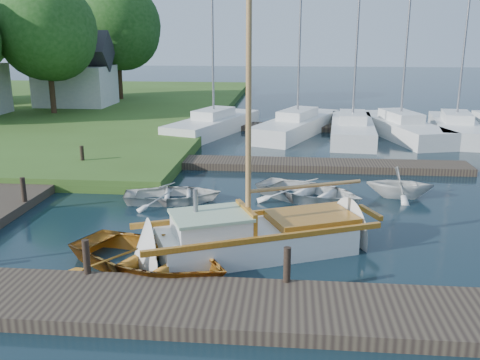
# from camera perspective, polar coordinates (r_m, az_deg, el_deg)

# --- Properties ---
(ground) EXTENTS (160.00, 160.00, 0.00)m
(ground) POSITION_cam_1_polar(r_m,az_deg,el_deg) (16.75, 0.00, -3.96)
(ground) COLOR black
(ground) RESTS_ON ground
(near_dock) EXTENTS (18.00, 2.20, 0.30)m
(near_dock) POSITION_cam_1_polar(r_m,az_deg,el_deg) (11.23, -2.96, -13.36)
(near_dock) COLOR #2F251F
(near_dock) RESTS_ON ground
(left_dock) EXTENTS (2.20, 18.00, 0.30)m
(left_dock) POSITION_cam_1_polar(r_m,az_deg,el_deg) (20.83, -21.92, -0.79)
(left_dock) COLOR #2F251F
(left_dock) RESTS_ON ground
(far_dock) EXTENTS (14.00, 1.60, 0.30)m
(far_dock) POSITION_cam_1_polar(r_m,az_deg,el_deg) (22.89, 6.53, 1.63)
(far_dock) COLOR #2F251F
(far_dock) RESTS_ON ground
(pontoon) EXTENTS (30.00, 1.60, 0.30)m
(pontoon) POSITION_cam_1_polar(r_m,az_deg,el_deg) (33.30, 20.22, 5.10)
(pontoon) COLOR #2F251F
(pontoon) RESTS_ON ground
(mooring_post_1) EXTENTS (0.16, 0.16, 0.80)m
(mooring_post_1) POSITION_cam_1_polar(r_m,az_deg,el_deg) (12.61, -16.07, -7.87)
(mooring_post_1) COLOR black
(mooring_post_1) RESTS_ON near_dock
(mooring_post_2) EXTENTS (0.16, 0.16, 0.80)m
(mooring_post_2) POSITION_cam_1_polar(r_m,az_deg,el_deg) (11.78, 5.04, -8.98)
(mooring_post_2) COLOR black
(mooring_post_2) RESTS_ON near_dock
(mooring_post_4) EXTENTS (0.16, 0.16, 0.80)m
(mooring_post_4) POSITION_cam_1_polar(r_m,az_deg,el_deg) (18.53, -22.10, -0.95)
(mooring_post_4) COLOR black
(mooring_post_4) RESTS_ON left_dock
(mooring_post_5) EXTENTS (0.16, 0.16, 0.80)m
(mooring_post_5) POSITION_cam_1_polar(r_m,az_deg,el_deg) (22.93, -16.48, 2.53)
(mooring_post_5) COLOR black
(mooring_post_5) RESTS_ON left_dock
(sailboat) EXTENTS (7.34, 4.65, 9.83)m
(sailboat) POSITION_cam_1_polar(r_m,az_deg,el_deg) (14.08, 2.28, -6.33)
(sailboat) COLOR white
(sailboat) RESTS_ON ground
(dinghy) EXTENTS (5.20, 4.58, 0.89)m
(dinghy) POSITION_cam_1_polar(r_m,az_deg,el_deg) (13.16, -9.59, -7.65)
(dinghy) COLOR #8C5913
(dinghy) RESTS_ON ground
(tender_a) EXTENTS (3.64, 2.89, 0.68)m
(tender_a) POSITION_cam_1_polar(r_m,az_deg,el_deg) (18.31, -7.17, -1.28)
(tender_a) COLOR white
(tender_a) RESTS_ON ground
(tender_c) EXTENTS (4.67, 4.27, 0.79)m
(tender_c) POSITION_cam_1_polar(r_m,az_deg,el_deg) (18.47, 7.44, -0.96)
(tender_c) COLOR white
(tender_c) RESTS_ON ground
(tender_d) EXTENTS (2.43, 2.15, 1.19)m
(tender_d) POSITION_cam_1_polar(r_m,az_deg,el_deg) (19.39, 16.72, -0.09)
(tender_d) COLOR white
(tender_d) RESTS_ON ground
(marina_boat_0) EXTENTS (4.82, 8.30, 10.24)m
(marina_boat_0) POSITION_cam_1_polar(r_m,az_deg,el_deg) (30.80, -2.81, 6.04)
(marina_boat_0) COLOR white
(marina_boat_0) RESTS_ON ground
(marina_boat_1) EXTENTS (5.30, 8.99, 10.16)m
(marina_boat_1) POSITION_cam_1_polar(r_m,az_deg,el_deg) (30.78, 6.13, 5.96)
(marina_boat_1) COLOR white
(marina_boat_1) RESTS_ON ground
(marina_boat_2) EXTENTS (2.88, 8.24, 10.68)m
(marina_boat_2) POSITION_cam_1_polar(r_m,az_deg,el_deg) (30.00, 11.87, 5.49)
(marina_boat_2) COLOR white
(marina_boat_2) RESTS_ON ground
(marina_boat_3) EXTENTS (4.31, 8.74, 12.48)m
(marina_boat_3) POSITION_cam_1_polar(r_m,az_deg,el_deg) (31.08, 16.71, 5.53)
(marina_boat_3) COLOR white
(marina_boat_3) RESTS_ON ground
(marina_boat_4) EXTENTS (3.33, 7.96, 11.01)m
(marina_boat_4) POSITION_cam_1_polar(r_m,az_deg,el_deg) (31.78, 22.02, 5.24)
(marina_boat_4) COLOR white
(marina_boat_4) RESTS_ON ground
(house_c) EXTENTS (5.25, 4.00, 5.28)m
(house_c) POSITION_cam_1_polar(r_m,az_deg,el_deg) (40.90, -17.16, 10.54)
(house_c) COLOR beige
(house_c) RESTS_ON shore
(tree_3) EXTENTS (6.41, 6.38, 8.74)m
(tree_3) POSITION_cam_1_polar(r_m,az_deg,el_deg) (37.17, -19.91, 14.90)
(tree_3) COLOR #332114
(tree_3) RESTS_ON shore
(tree_7) EXTENTS (6.83, 6.83, 9.38)m
(tree_7) POSITION_cam_1_polar(r_m,az_deg,el_deg) (43.92, -12.98, 15.85)
(tree_7) COLOR #332114
(tree_7) RESTS_ON shore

